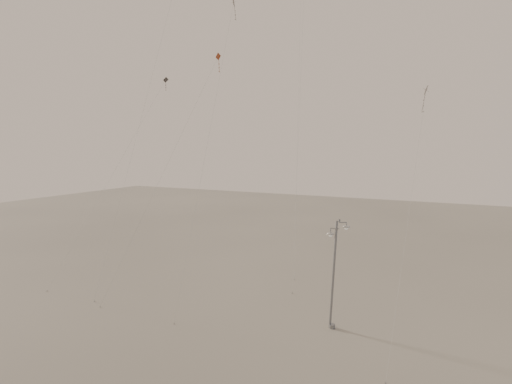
% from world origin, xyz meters
% --- Properties ---
extents(ground, '(160.00, 160.00, 0.00)m').
position_xyz_m(ground, '(0.00, 0.00, 0.00)').
color(ground, '#A19985').
rests_on(ground, ground).
extents(street_lamp, '(1.57, 0.80, 8.07)m').
position_xyz_m(street_lamp, '(7.93, 4.77, 4.31)').
color(street_lamp, gray).
rests_on(street_lamp, ground).
extents(kite_1, '(0.70, 10.45, 26.37)m').
position_xyz_m(kite_1, '(-3.17, 7.61, 19.03)').
color(kite_1, '#322D2A').
rests_on(kite_1, ground).
extents(kite_3, '(7.90, 6.82, 20.81)m').
position_xyz_m(kite_3, '(-4.90, 4.73, 14.56)').
color(kite_3, maroon).
rests_on(kite_3, ground).
extents(kite_4, '(0.92, 9.68, 17.43)m').
position_xyz_m(kite_4, '(12.98, 6.46, 13.04)').
color(kite_4, '#322D2A').
rests_on(kite_4, ground).
extents(kite_5, '(3.37, 10.14, 33.73)m').
position_xyz_m(kite_5, '(-0.86, 21.04, 26.21)').
color(kite_5, '#AA691C').
rests_on(kite_5, ground).
extents(kite_6, '(5.77, 11.02, 20.28)m').
position_xyz_m(kite_6, '(-13.65, 8.06, 13.89)').
color(kite_6, '#322D2A').
rests_on(kite_6, ground).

